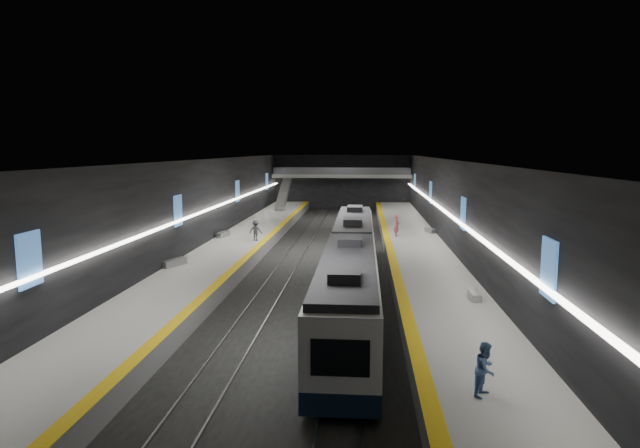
# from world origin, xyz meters

# --- Properties ---
(ground) EXTENTS (70.00, 70.00, 0.00)m
(ground) POSITION_xyz_m (0.00, 0.00, 0.00)
(ground) COLOR black
(ground) RESTS_ON ground
(ceiling) EXTENTS (20.00, 70.00, 0.04)m
(ceiling) POSITION_xyz_m (0.00, 0.00, 8.00)
(ceiling) COLOR beige
(ceiling) RESTS_ON wall_left
(wall_left) EXTENTS (0.04, 70.00, 8.00)m
(wall_left) POSITION_xyz_m (-10.00, 0.00, 4.00)
(wall_left) COLOR black
(wall_left) RESTS_ON ground
(wall_right) EXTENTS (0.04, 70.00, 8.00)m
(wall_right) POSITION_xyz_m (10.00, 0.00, 4.00)
(wall_right) COLOR black
(wall_right) RESTS_ON ground
(wall_back) EXTENTS (20.00, 0.04, 8.00)m
(wall_back) POSITION_xyz_m (0.00, 35.00, 4.00)
(wall_back) COLOR black
(wall_back) RESTS_ON ground
(wall_front) EXTENTS (20.00, 0.04, 8.00)m
(wall_front) POSITION_xyz_m (0.00, -35.00, 4.00)
(wall_front) COLOR black
(wall_front) RESTS_ON ground
(platform_left) EXTENTS (5.00, 70.00, 1.00)m
(platform_left) POSITION_xyz_m (-7.50, 0.00, 0.50)
(platform_left) COLOR slate
(platform_left) RESTS_ON ground
(tile_surface_left) EXTENTS (5.00, 70.00, 0.02)m
(tile_surface_left) POSITION_xyz_m (-7.50, 0.00, 1.01)
(tile_surface_left) COLOR #A9A9A4
(tile_surface_left) RESTS_ON platform_left
(tactile_strip_left) EXTENTS (0.60, 70.00, 0.02)m
(tactile_strip_left) POSITION_xyz_m (-5.30, 0.00, 1.02)
(tactile_strip_left) COLOR #EAB80C
(tactile_strip_left) RESTS_ON platform_left
(platform_right) EXTENTS (5.00, 70.00, 1.00)m
(platform_right) POSITION_xyz_m (7.50, 0.00, 0.50)
(platform_right) COLOR slate
(platform_right) RESTS_ON ground
(tile_surface_right) EXTENTS (5.00, 70.00, 0.02)m
(tile_surface_right) POSITION_xyz_m (7.50, 0.00, 1.01)
(tile_surface_right) COLOR #A9A9A4
(tile_surface_right) RESTS_ON platform_right
(tactile_strip_right) EXTENTS (0.60, 70.00, 0.02)m
(tactile_strip_right) POSITION_xyz_m (5.30, 0.00, 1.02)
(tactile_strip_right) COLOR #EAB80C
(tactile_strip_right) RESTS_ON platform_right
(rails) EXTENTS (6.52, 70.00, 0.12)m
(rails) POSITION_xyz_m (-0.00, 0.00, 0.06)
(rails) COLOR gray
(rails) RESTS_ON ground
(train) EXTENTS (2.69, 30.04, 3.60)m
(train) POSITION_xyz_m (2.50, -13.69, 2.20)
(train) COLOR #0F1F37
(train) RESTS_ON ground
(ad_posters) EXTENTS (19.94, 53.50, 2.20)m
(ad_posters) POSITION_xyz_m (-0.00, 1.00, 4.50)
(ad_posters) COLOR #3A69AE
(ad_posters) RESTS_ON wall_left
(cove_light_left) EXTENTS (0.25, 68.60, 0.12)m
(cove_light_left) POSITION_xyz_m (-9.80, 0.00, 3.80)
(cove_light_left) COLOR white
(cove_light_left) RESTS_ON wall_left
(cove_light_right) EXTENTS (0.25, 68.60, 0.12)m
(cove_light_right) POSITION_xyz_m (9.80, 0.00, 3.80)
(cove_light_right) COLOR white
(cove_light_right) RESTS_ON wall_right
(mezzanine_bridge) EXTENTS (20.00, 3.00, 1.50)m
(mezzanine_bridge) POSITION_xyz_m (0.00, 32.93, 5.04)
(mezzanine_bridge) COLOR gray
(mezzanine_bridge) RESTS_ON wall_left
(escalator) EXTENTS (1.20, 7.50, 3.92)m
(escalator) POSITION_xyz_m (-7.50, 26.00, 2.90)
(escalator) COLOR #99999E
(escalator) RESTS_ON platform_left
(bench_left_near) EXTENTS (1.31, 2.01, 0.48)m
(bench_left_near) POSITION_xyz_m (-9.50, -10.32, 1.24)
(bench_left_near) COLOR #99999E
(bench_left_near) RESTS_ON platform_left
(bench_left_far) EXTENTS (0.87, 1.95, 0.46)m
(bench_left_far) POSITION_xyz_m (-9.39, 1.85, 1.23)
(bench_left_far) COLOR #99999E
(bench_left_far) RESTS_ON platform_left
(bench_right_near) EXTENTS (0.51, 1.65, 0.40)m
(bench_right_near) POSITION_xyz_m (9.05, -16.77, 1.20)
(bench_right_near) COLOR #99999E
(bench_right_near) RESTS_ON platform_right
(bench_right_far) EXTENTS (0.92, 1.73, 0.41)m
(bench_right_far) POSITION_xyz_m (9.50, 5.97, 1.20)
(bench_right_far) COLOR #99999E
(bench_right_far) RESTS_ON platform_right
(passenger_right_a) EXTENTS (0.64, 0.81, 1.96)m
(passenger_right_a) POSITION_xyz_m (6.18, 3.43, 1.98)
(passenger_right_a) COLOR #B0414F
(passenger_right_a) RESTS_ON platform_right
(passenger_right_b) EXTENTS (1.03, 1.08, 1.76)m
(passenger_right_b) POSITION_xyz_m (7.09, -28.12, 1.88)
(passenger_right_b) COLOR #5379B4
(passenger_right_b) RESTS_ON platform_right
(passenger_left_a) EXTENTS (0.43, 0.94, 1.57)m
(passenger_left_a) POSITION_xyz_m (-6.43, 1.71, 1.79)
(passenger_left_a) COLOR silver
(passenger_left_a) RESTS_ON platform_left
(passenger_left_b) EXTENTS (1.22, 0.78, 1.79)m
(passenger_left_b) POSITION_xyz_m (-6.02, 0.02, 1.89)
(passenger_left_b) COLOR #3D3D44
(passenger_left_b) RESTS_ON platform_left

